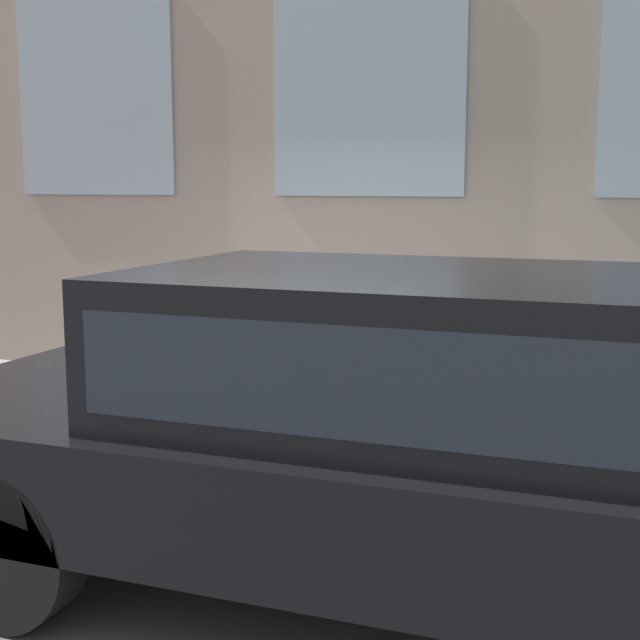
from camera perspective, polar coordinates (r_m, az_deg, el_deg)
The scene contains 5 objects.
ground_plane at distance 6.30m, azimuth -3.78°, elevation -10.33°, with size 80.00×80.00×0.00m, color #514F4C.
sidewalk at distance 7.30m, azimuth 0.06°, elevation -7.05°, with size 2.34×60.00×0.13m.
fire_hydrant at distance 6.42m, azimuth 2.46°, elevation -5.44°, with size 0.29×0.41×0.69m.
person at distance 7.12m, azimuth -2.21°, elevation -0.72°, with size 0.30×0.20×1.25m.
parked_car_black_near at distance 4.33m, azimuth 5.53°, elevation -6.40°, with size 2.01×5.39×1.65m.
Camera 1 is at (-5.40, -2.50, 2.06)m, focal length 50.00 mm.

